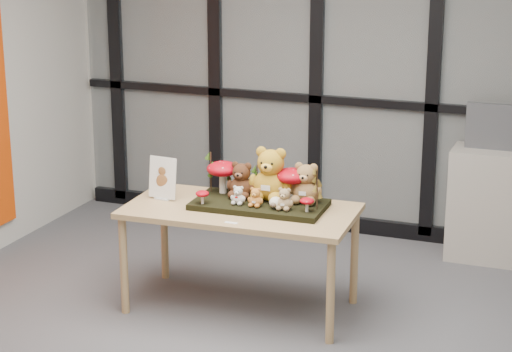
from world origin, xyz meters
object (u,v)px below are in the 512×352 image
at_px(bear_brown_medium, 242,178).
at_px(plush_cream_hedgehog, 276,202).
at_px(display_table, 240,218).
at_px(mushroom_back_right, 292,183).
at_px(bear_tan_back, 306,181).
at_px(bear_white_bow, 238,194).
at_px(diorama_tray, 259,205).
at_px(mushroom_front_right, 307,204).
at_px(mushroom_back_left, 223,176).
at_px(mushroom_front_left, 202,196).
at_px(bear_pooh_yellow, 271,171).
at_px(cabinet, 493,205).
at_px(monitor, 499,127).
at_px(bear_small_yellow, 256,196).
at_px(sign_holder, 163,180).
at_px(bear_beige_small, 285,198).

xyz_separation_m(bear_brown_medium, plush_cream_hedgehog, (0.28, -0.14, -0.09)).
xyz_separation_m(display_table, mushroom_back_right, (0.28, 0.16, 0.22)).
bearing_deg(bear_tan_back, bear_white_bow, -155.70).
height_order(diorama_tray, mushroom_front_right, mushroom_front_right).
height_order(mushroom_back_left, mushroom_front_left, mushroom_back_left).
bearing_deg(bear_pooh_yellow, mushroom_front_left, -149.34).
bearing_deg(cabinet, monitor, 90.00).
bearing_deg(bear_small_yellow, bear_brown_medium, 133.56).
xyz_separation_m(cabinet, monitor, (-0.00, 0.02, 0.57)).
height_order(bear_brown_medium, bear_white_bow, bear_brown_medium).
bearing_deg(mushroom_front_right, sign_holder, 179.03).
relative_size(bear_small_yellow, mushroom_back_left, 0.58).
relative_size(bear_pooh_yellow, mushroom_back_right, 1.62).
xyz_separation_m(mushroom_back_left, monitor, (1.56, 1.32, 0.16)).
distance_m(bear_tan_back, monitor, 1.66).
bearing_deg(bear_beige_small, mushroom_front_left, -174.11).
bearing_deg(cabinet, mushroom_front_right, -122.27).
relative_size(mushroom_back_left, sign_holder, 0.83).
bearing_deg(mushroom_front_left, bear_brown_medium, 51.23).
height_order(bear_pooh_yellow, mushroom_back_left, bear_pooh_yellow).
height_order(bear_brown_medium, bear_small_yellow, bear_brown_medium).
xyz_separation_m(bear_small_yellow, mushroom_front_left, (-0.33, -0.07, -0.02)).
bearing_deg(monitor, cabinet, -90.00).
bearing_deg(bear_beige_small, bear_small_yellow, 178.63).
bearing_deg(bear_tan_back, sign_holder, -172.03).
bearing_deg(mushroom_back_right, mushroom_front_right, -48.75).
xyz_separation_m(mushroom_back_left, mushroom_back_right, (0.47, 0.00, 0.00)).
bearing_deg(mushroom_back_right, mushroom_back_left, -179.73).
bearing_deg(sign_holder, display_table, 5.16).
xyz_separation_m(bear_pooh_yellow, mushroom_back_left, (-0.34, 0.02, -0.07)).
xyz_separation_m(diorama_tray, cabinet, (1.27, 1.40, -0.28)).
bearing_deg(mushroom_back_right, mushroom_front_left, -152.04).
bearing_deg(bear_small_yellow, monitor, 47.95).
height_order(bear_tan_back, mushroom_front_left, bear_tan_back).
relative_size(display_table, sign_holder, 5.28).
height_order(bear_pooh_yellow, bear_small_yellow, bear_pooh_yellow).
height_order(bear_pooh_yellow, bear_tan_back, bear_pooh_yellow).
xyz_separation_m(bear_brown_medium, cabinet, (1.41, 1.34, -0.42)).
bearing_deg(bear_white_bow, mushroom_front_right, -1.07).
xyz_separation_m(diorama_tray, mushroom_back_left, (-0.29, 0.10, 0.13)).
bearing_deg(mushroom_back_left, diorama_tray, -19.05).
distance_m(bear_pooh_yellow, plush_cream_hedgehog, 0.23).
bearing_deg(mushroom_front_left, mushroom_back_left, 83.99).
bearing_deg(display_table, mushroom_back_left, 137.26).
distance_m(bear_small_yellow, mushroom_back_right, 0.26).
distance_m(mushroom_back_left, sign_holder, 0.38).
bearing_deg(monitor, bear_pooh_yellow, -132.26).
bearing_deg(bear_brown_medium, mushroom_back_left, 161.75).
bearing_deg(bear_beige_small, bear_white_bow, 177.69).
relative_size(bear_brown_medium, mushroom_front_left, 2.71).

